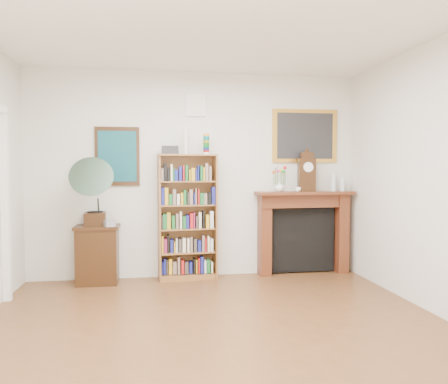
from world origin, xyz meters
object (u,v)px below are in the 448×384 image
mantel_clock (307,173)px  teacup (298,189)px  bookshelf (187,210)px  cd_stack (110,223)px  flower_vase (279,187)px  bottle_right (342,184)px  side_cabinet (98,254)px  gramophone (93,187)px  fireplace (303,225)px  bottle_left (334,183)px

mantel_clock → teacup: size_ratio=6.85×
bookshelf → cd_stack: size_ratio=16.09×
flower_vase → bottle_right: bottle_right is taller
side_cabinet → teacup: bearing=0.8°
flower_vase → teacup: flower_vase is taller
gramophone → bottle_right: (3.39, 0.14, 0.02)m
fireplace → cd_stack: size_ratio=11.64×
fireplace → teacup: (-0.11, -0.10, 0.51)m
side_cabinet → gramophone: bearing=-111.9°
bookshelf → flower_vase: 1.32m
fireplace → mantel_clock: bearing=-62.6°
cd_stack → bottle_left: bottle_left is taller
fireplace → side_cabinet: bearing=-179.9°
teacup → cd_stack: bearing=-176.5°
bookshelf → bottle_left: bearing=-4.0°
mantel_clock → bottle_right: bearing=4.5°
teacup → flower_vase: bearing=162.9°
cd_stack → bottle_right: 3.23m
bottle_right → bookshelf: bearing=180.0°
bottle_right → mantel_clock: bearing=179.1°
bottle_right → teacup: bearing=-176.5°
gramophone → fireplace: bearing=0.7°
gramophone → flower_vase: 2.49m
bottle_right → fireplace: bearing=174.1°
flower_vase → gramophone: bearing=-175.9°
side_cabinet → cd_stack: cd_stack is taller
cd_stack → bottle_left: 3.12m
fireplace → mantel_clock: size_ratio=2.59×
bookshelf → flower_vase: bearing=-3.1°
bookshelf → teacup: 1.55m
cd_stack → gramophone: bearing=165.6°
side_cabinet → bottle_right: bottle_right is taller
mantel_clock → bottle_left: 0.43m
gramophone → mantel_clock: 2.88m
mantel_clock → flower_vase: (-0.39, 0.03, -0.19)m
fireplace → teacup: size_ratio=17.73×
fireplace → gramophone: gramophone is taller
flower_vase → bottle_left: size_ratio=0.57×
bookshelf → gramophone: (-1.20, -0.14, 0.31)m
bottle_right → bottle_left: bearing=168.9°
side_cabinet → bottle_left: 3.37m
bottle_left → bottle_right: bottle_left is taller
side_cabinet → teacup: size_ratio=9.60×
gramophone → bottle_left: size_ratio=3.64×
flower_vase → bottle_left: 0.79m
fireplace → bottle_right: 0.81m
cd_stack → flower_vase: bearing=5.8°
cd_stack → bottle_right: (3.19, 0.19, 0.47)m
bookshelf → bottle_right: bearing=-4.6°
cd_stack → mantel_clock: 2.75m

